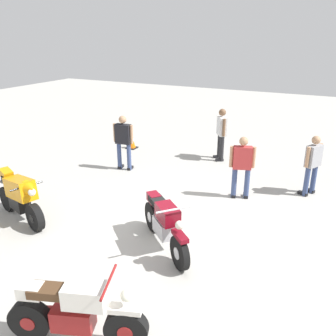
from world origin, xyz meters
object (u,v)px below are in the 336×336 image
motorcycle_maroon_cruiser (165,224)px  traffic_cone (132,141)px  person_in_white_shirt (221,131)px  motorcycle_orange_sportbike (20,196)px  person_in_black_shirt (123,139)px  person_in_gray_shirt (313,162)px  person_in_red_shirt (242,164)px  motorcycle_cream_vintage (75,313)px

motorcycle_maroon_cruiser → traffic_cone: (-5.23, -4.03, -0.26)m
person_in_white_shirt → motorcycle_orange_sportbike: bearing=32.5°
person_in_black_shirt → person_in_gray_shirt: 5.37m
motorcycle_maroon_cruiser → person_in_white_shirt: bearing=138.8°
motorcycle_maroon_cruiser → person_in_white_shirt: (-5.50, -0.73, 0.46)m
person_in_gray_shirt → motorcycle_orange_sportbike: bearing=64.8°
person_in_red_shirt → motorcycle_orange_sportbike: bearing=109.2°
person_in_white_shirt → motorcycle_cream_vintage: bearing=61.8°
traffic_cone → motorcycle_orange_sportbike: bearing=6.3°
motorcycle_maroon_cruiser → person_in_red_shirt: 2.99m
person_in_red_shirt → motorcycle_cream_vintage: bearing=152.8°
motorcycle_orange_sportbike → person_in_red_shirt: 5.29m
person_in_gray_shirt → person_in_white_shirt: bearing=-0.9°
motorcycle_maroon_cruiser → person_in_red_shirt: (-2.88, 0.69, 0.40)m
person_in_black_shirt → traffic_cone: 2.28m
motorcycle_orange_sportbike → motorcycle_maroon_cruiser: 3.43m
person_in_black_shirt → motorcycle_orange_sportbike: bearing=168.7°
motorcycle_cream_vintage → person_in_white_shirt: (-8.10, -0.72, 0.49)m
person_in_red_shirt → traffic_cone: 5.32m
motorcycle_cream_vintage → motorcycle_maroon_cruiser: motorcycle_maroon_cruiser is taller
motorcycle_orange_sportbike → person_in_red_shirt: person_in_red_shirt is taller
motorcycle_cream_vintage → motorcycle_maroon_cruiser: 2.61m
person_in_gray_shirt → motorcycle_maroon_cruiser: bearing=87.3°
motorcycle_orange_sportbike → person_in_black_shirt: 3.76m
person_in_black_shirt → traffic_cone: bearing=19.8°
person_in_black_shirt → traffic_cone: (-1.94, -0.95, -0.70)m
motorcycle_orange_sportbike → motorcycle_cream_vintage: size_ratio=1.01×
person_in_white_shirt → person_in_red_shirt: (2.61, 1.42, -0.06)m
motorcycle_cream_vintage → person_in_red_shirt: 5.55m
motorcycle_maroon_cruiser → person_in_gray_shirt: 4.52m
motorcycle_maroon_cruiser → person_in_red_shirt: size_ratio=1.01×
person_in_white_shirt → person_in_gray_shirt: bearing=118.6°
motorcycle_orange_sportbike → motorcycle_maroon_cruiser: bearing=26.1°
motorcycle_orange_sportbike → person_in_white_shirt: 6.53m
person_in_red_shirt → person_in_black_shirt: person_in_black_shirt is taller
person_in_black_shirt → traffic_cone: size_ratio=3.19×
person_in_black_shirt → person_in_red_shirt: bearing=-102.4°
person_in_white_shirt → traffic_cone: bearing=-28.6°
motorcycle_maroon_cruiser → person_in_gray_shirt: size_ratio=1.04×
motorcycle_cream_vintage → traffic_cone: size_ratio=3.57×
motorcycle_cream_vintage → person_in_gray_shirt: 6.90m
person_in_red_shirt → person_in_white_shirt: bearing=8.7°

